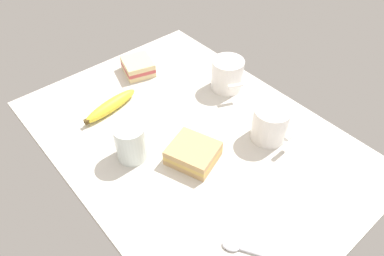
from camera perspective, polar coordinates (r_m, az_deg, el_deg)
name	(u,v)px	position (r cm, az deg, el deg)	size (l,w,h in cm)	color
tabletop	(192,139)	(96.09, 0.00, -1.70)	(90.00, 64.00, 2.00)	beige
coffee_mug_black	(270,124)	(93.99, 12.22, 0.69)	(11.54, 9.19, 9.28)	white
coffee_mug_milky	(227,74)	(108.44, 5.60, 8.44)	(11.89, 9.48, 9.44)	white
sandwich_main	(138,66)	(117.00, -8.49, 9.56)	(11.59, 10.94, 4.40)	beige
sandwich_side	(193,153)	(88.34, 0.19, -4.00)	(13.96, 13.30, 4.40)	tan
glass_of_milk	(131,144)	(88.94, -9.54, -2.49)	(7.71, 7.71, 9.69)	silver
banana	(111,106)	(104.09, -12.66, 3.45)	(6.42, 18.20, 3.50)	yellow
spoon	(240,249)	(76.95, 7.62, -18.32)	(10.37, 7.10, 0.80)	silver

